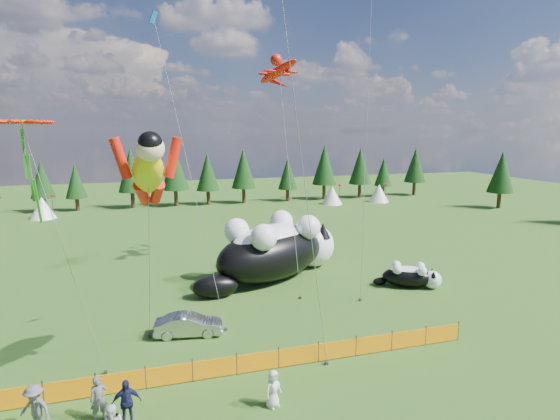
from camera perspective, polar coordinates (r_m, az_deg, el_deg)
name	(u,v)px	position (r m, az deg, el deg)	size (l,w,h in m)	color
ground	(245,342)	(24.31, -4.61, -16.82)	(160.00, 160.00, 0.00)	#16370A
safety_fence	(258,362)	(21.49, -2.89, -19.16)	(22.06, 0.06, 1.10)	#262626
tree_line	(183,179)	(66.74, -12.60, 3.94)	(90.00, 4.00, 8.00)	black
festival_tents	(262,198)	(63.84, -2.31, 1.54)	(50.00, 3.20, 2.80)	white
cat_large	(278,248)	(33.27, -0.31, -5.03)	(12.25, 8.89, 4.81)	black
cat_small	(411,276)	(33.03, 16.73, -8.24)	(4.47, 3.16, 1.74)	black
car	(189,325)	(25.20, -11.85, -14.48)	(1.27, 3.66, 1.20)	#ABABB0
spectator_a	(99,399)	(19.59, -22.59, -21.82)	(0.65, 0.43, 1.79)	#545358
spectator_c	(126,403)	(18.98, -19.45, -22.63)	(1.08, 0.55, 1.85)	#161A3D
spectator_d	(35,409)	(19.88, -29.35, -21.71)	(1.23, 0.63, 1.90)	#545358
spectator_e	(273,389)	(19.07, -0.89, -22.32)	(0.77, 0.50, 1.57)	silver
superhero_kite	(148,173)	(18.95, -16.83, 4.68)	(3.99, 6.60, 11.72)	#D5C70B
gecko_kite	(278,72)	(34.80, -0.25, 17.62)	(5.22, 10.20, 17.26)	red
flower_kite	(21,126)	(22.38, -30.69, 9.44)	(4.60, 3.47, 11.77)	red
diamond_kite_a	(158,36)	(28.97, -15.67, 21.03)	(3.38, 6.46, 18.95)	blue
diamond_kite_c	(284,14)	(20.14, 0.50, 24.22)	(2.60, 1.23, 17.72)	blue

